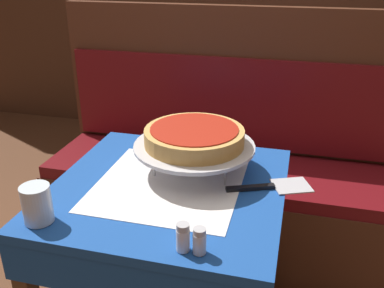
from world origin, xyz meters
name	(u,v)px	position (x,y,z in m)	size (l,w,h in m)	color
dining_table_front	(169,211)	(0.00, 0.00, 0.64)	(0.74, 0.74, 0.74)	#194799
dining_table_rear	(285,82)	(0.28, 1.69, 0.63)	(0.76, 0.76, 0.75)	red
booth_bench	(219,186)	(0.03, 0.71, 0.35)	(1.67, 0.51, 1.20)	#4C2819
pizza_pan_stand	(194,147)	(0.06, 0.11, 0.83)	(0.41, 0.41, 0.10)	#ADADB2
deep_dish_pizza	(194,136)	(0.06, 0.11, 0.87)	(0.33, 0.33, 0.06)	tan
pizza_server	(273,187)	(0.33, 0.06, 0.74)	(0.27, 0.16, 0.01)	#BCBCC1
water_glass_near	(37,204)	(-0.28, -0.29, 0.79)	(0.08, 0.08, 0.11)	silver
salt_shaker	(183,237)	(0.14, -0.31, 0.78)	(0.04, 0.04, 0.08)	silver
pepper_shaker	(200,241)	(0.18, -0.31, 0.77)	(0.03, 0.03, 0.07)	silver
condiment_caddy	(291,59)	(0.31, 1.69, 0.79)	(0.12, 0.12, 0.18)	black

